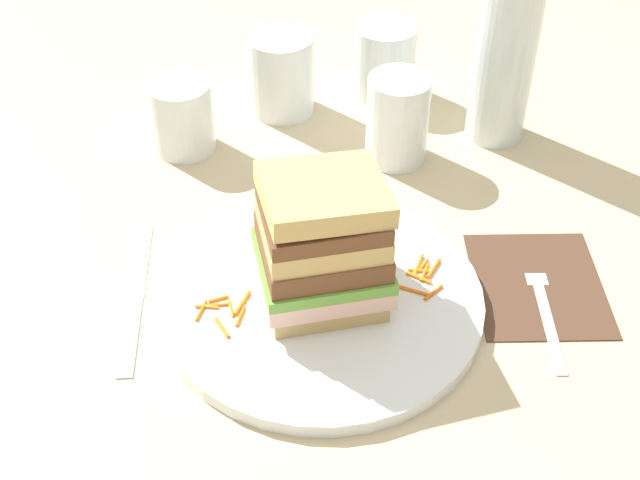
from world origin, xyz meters
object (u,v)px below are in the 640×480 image
knife (135,299)px  empty_tumbler_1 (385,60)px  empty_tumbler_2 (281,74)px  main_plate (322,300)px  napkin_dark (538,285)px  juice_glass (397,124)px  water_bottle (508,39)px  sandwich (322,244)px  fork (543,299)px  empty_tumbler_0 (182,117)px

knife → empty_tumbler_1: size_ratio=2.22×
empty_tumbler_1 → empty_tumbler_2: (-0.13, -0.03, 0.00)m
main_plate → empty_tumbler_2: bearing=94.6°
main_plate → napkin_dark: main_plate is taller
main_plate → juice_glass: juice_glass is taller
water_bottle → empty_tumbler_1: water_bottle is taller
sandwich → fork: size_ratio=0.77×
sandwich → napkin_dark: sandwich is taller
napkin_dark → empty_tumbler_2: 0.40m
empty_tumbler_0 → empty_tumbler_1: empty_tumbler_1 is taller
empty_tumbler_0 → water_bottle: bearing=1.0°
knife → water_bottle: bearing=32.8°
main_plate → empty_tumbler_1: size_ratio=3.28×
empty_tumbler_1 → empty_tumbler_2: empty_tumbler_2 is taller
water_bottle → knife: bearing=-147.2°
main_plate → empty_tumbler_1: (0.10, 0.37, 0.04)m
sandwich → empty_tumbler_2: bearing=94.6°
napkin_dark → knife: size_ratio=0.72×
sandwich → empty_tumbler_0: sandwich is taller
water_bottle → empty_tumbler_0: bearing=-179.0°
napkin_dark → fork: 0.02m
water_bottle → empty_tumbler_1: size_ratio=3.01×
water_bottle → empty_tumbler_0: 0.37m
napkin_dark → water_bottle: water_bottle is taller
sandwich → empty_tumbler_0: 0.30m
sandwich → napkin_dark: bearing=3.7°
empty_tumbler_1 → napkin_dark: bearing=-73.2°
juice_glass → water_bottle: water_bottle is taller
napkin_dark → knife: 0.38m
knife → empty_tumbler_2: (0.15, 0.32, 0.05)m
main_plate → fork: (0.20, -0.01, -0.00)m
water_bottle → juice_glass: bearing=-162.0°
empty_tumbler_2 → knife: bearing=-114.6°
napkin_dark → empty_tumbler_1: (-0.11, 0.35, 0.04)m
main_plate → empty_tumbler_0: empty_tumbler_0 is taller
juice_glass → empty_tumbler_2: juice_glass is taller
main_plate → juice_glass: 0.25m
empty_tumbler_0 → empty_tumbler_1: size_ratio=0.91×
empty_tumbler_2 → napkin_dark: bearing=-54.2°
fork → juice_glass: juice_glass is taller
napkin_dark → empty_tumbler_1: size_ratio=1.60×
fork → knife: size_ratio=0.83×
napkin_dark → empty_tumbler_1: empty_tumbler_1 is taller
fork → juice_glass: size_ratio=1.67×
main_plate → sandwich: (0.00, 0.00, 0.07)m
main_plate → napkin_dark: 0.21m
knife → water_bottle: 0.48m
napkin_dark → empty_tumbler_0: bearing=144.2°
sandwich → fork: sandwich is taller
main_plate → napkin_dark: size_ratio=2.05×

